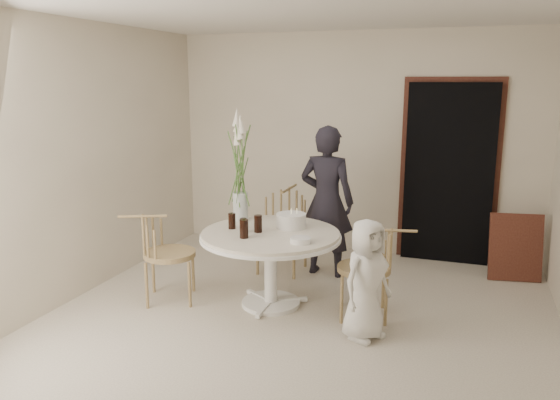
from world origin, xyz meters
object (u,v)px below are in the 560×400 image
(table, at_px, (271,244))
(boy, at_px, (366,280))
(chair_far, at_px, (286,217))
(flower_vase, at_px, (240,168))
(girl, at_px, (327,201))
(chair_right, at_px, (378,260))
(chair_left, at_px, (156,245))
(birthday_cake, at_px, (291,221))

(table, relative_size, boy, 1.29)
(chair_far, xyz_separation_m, flower_vase, (-0.23, -0.76, 0.67))
(girl, relative_size, flower_vase, 1.47)
(table, distance_m, flower_vase, 0.85)
(boy, distance_m, flower_vase, 1.75)
(boy, bearing_deg, table, 98.55)
(chair_right, bearing_deg, chair_far, -141.63)
(table, bearing_deg, chair_left, -166.95)
(chair_left, distance_m, flower_vase, 1.11)
(table, distance_m, girl, 1.08)
(girl, bearing_deg, chair_right, 131.44)
(chair_right, height_order, chair_left, chair_left)
(girl, bearing_deg, birthday_cake, 84.09)
(chair_far, relative_size, chair_left, 1.06)
(chair_right, height_order, birthday_cake, birthday_cake)
(chair_left, height_order, boy, boy)
(birthday_cake, bearing_deg, chair_right, -8.89)
(chair_far, bearing_deg, table, -78.49)
(chair_far, height_order, girl, girl)
(girl, xyz_separation_m, boy, (0.70, -1.40, -0.31))
(chair_far, height_order, chair_right, chair_far)
(chair_left, bearing_deg, girl, -70.40)
(table, bearing_deg, flower_vase, 144.43)
(chair_left, bearing_deg, chair_right, -104.52)
(boy, height_order, birthday_cake, boy)
(birthday_cake, bearing_deg, chair_left, -159.16)
(chair_right, relative_size, flower_vase, 0.74)
(table, height_order, boy, boy)
(flower_vase, bearing_deg, chair_right, -9.43)
(table, height_order, girl, girl)
(girl, xyz_separation_m, birthday_cake, (-0.14, -0.81, -0.03))
(girl, xyz_separation_m, flower_vase, (-0.72, -0.71, 0.44))
(table, height_order, chair_right, chair_right)
(boy, bearing_deg, chair_right, 27.44)
(flower_vase, bearing_deg, boy, -26.02)
(table, xyz_separation_m, birthday_cake, (0.13, 0.21, 0.18))
(chair_far, distance_m, girl, 0.54)
(chair_right, relative_size, chair_left, 0.96)
(flower_vase, bearing_deg, birthday_cake, -10.24)
(birthday_cake, relative_size, flower_vase, 0.25)
(table, xyz_separation_m, chair_left, (-1.09, -0.25, -0.05))
(boy, xyz_separation_m, birthday_cake, (-0.85, 0.59, 0.28))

